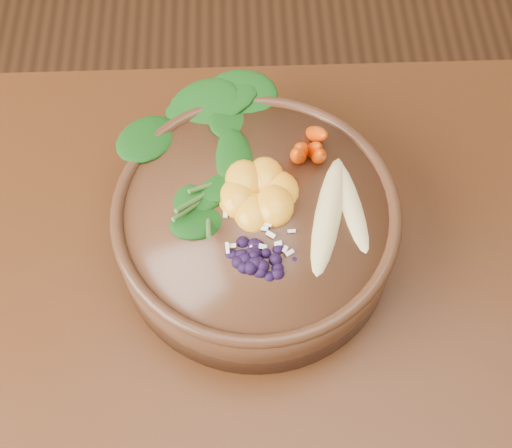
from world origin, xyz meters
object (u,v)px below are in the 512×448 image
object	(u,v)px
carrot_cluster	(313,125)
blueberry_pile	(255,253)
dining_table	(501,411)
banana_halves	(341,203)
kale_heap	(215,145)
mandarin_cluster	(259,185)
stoneware_bowl	(256,229)

from	to	relation	value
carrot_cluster	blueberry_pile	distance (m)	0.16
dining_table	banana_halves	xyz separation A→B (m)	(-0.19, 0.17, 0.19)
dining_table	carrot_cluster	world-z (taller)	carrot_cluster
dining_table	blueberry_pile	xyz separation A→B (m)	(-0.28, 0.11, 0.20)
kale_heap	banana_halves	xyz separation A→B (m)	(0.13, -0.07, -0.01)
blueberry_pile	mandarin_cluster	bearing A→B (deg)	85.22
kale_heap	carrot_cluster	distance (m)	0.11
kale_heap	banana_halves	bearing A→B (deg)	-29.06
carrot_cluster	blueberry_pile	size ratio (longest dim) A/B	0.60
dining_table	stoneware_bowl	size ratio (longest dim) A/B	5.23
banana_halves	blueberry_pile	bearing A→B (deg)	-141.51
carrot_cluster	banana_halves	world-z (taller)	carrot_cluster
banana_halves	mandarin_cluster	size ratio (longest dim) A/B	1.76
kale_heap	mandarin_cluster	xyz separation A→B (m)	(0.05, -0.05, -0.01)
carrot_cluster	mandarin_cluster	size ratio (longest dim) A/B	0.87
stoneware_bowl	banana_halves	world-z (taller)	banana_halves
mandarin_cluster	blueberry_pile	world-z (taller)	blueberry_pile
stoneware_bowl	dining_table	bearing A→B (deg)	-32.30
kale_heap	carrot_cluster	world-z (taller)	carrot_cluster
dining_table	blueberry_pile	distance (m)	0.36
banana_halves	mandarin_cluster	world-z (taller)	mandarin_cluster
banana_halves	mandarin_cluster	bearing A→B (deg)	170.25
mandarin_cluster	dining_table	bearing A→B (deg)	-35.38
stoneware_bowl	banana_halves	distance (m)	0.10
carrot_cluster	blueberry_pile	world-z (taller)	carrot_cluster
dining_table	mandarin_cluster	size ratio (longest dim) A/B	16.47
mandarin_cluster	kale_heap	bearing A→B (deg)	132.70
carrot_cluster	mandarin_cluster	distance (m)	0.09
banana_halves	blueberry_pile	distance (m)	0.11
dining_table	mandarin_cluster	xyz separation A→B (m)	(-0.27, 0.19, 0.19)
carrot_cluster	dining_table	bearing A→B (deg)	-44.10
stoneware_bowl	kale_heap	size ratio (longest dim) A/B	1.53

